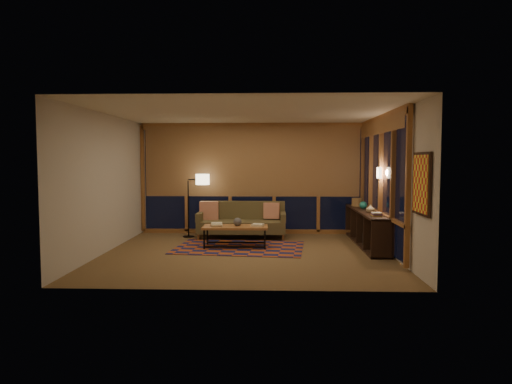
{
  "coord_description": "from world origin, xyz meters",
  "views": [
    {
      "loc": [
        0.5,
        -8.69,
        1.8
      ],
      "look_at": [
        0.17,
        0.4,
        1.16
      ],
      "focal_mm": 32.0,
      "sensor_mm": 36.0,
      "label": 1
    }
  ],
  "objects_px": {
    "bookshelf": "(366,228)",
    "floor_lamp": "(188,205)",
    "sofa": "(242,220)",
    "coffee_table": "(235,237)"
  },
  "relations": [
    {
      "from": "coffee_table",
      "to": "sofa",
      "type": "bearing_deg",
      "value": 86.32
    },
    {
      "from": "bookshelf",
      "to": "floor_lamp",
      "type": "bearing_deg",
      "value": 167.66
    },
    {
      "from": "sofa",
      "to": "bookshelf",
      "type": "distance_m",
      "value": 2.8
    },
    {
      "from": "sofa",
      "to": "coffee_table",
      "type": "xyz_separation_m",
      "value": [
        -0.05,
        -1.12,
        -0.19
      ]
    },
    {
      "from": "sofa",
      "to": "coffee_table",
      "type": "relative_size",
      "value": 1.5
    },
    {
      "from": "sofa",
      "to": "bookshelf",
      "type": "xyz_separation_m",
      "value": [
        2.7,
        -0.73,
        -0.04
      ]
    },
    {
      "from": "sofa",
      "to": "floor_lamp",
      "type": "height_order",
      "value": "floor_lamp"
    },
    {
      "from": "coffee_table",
      "to": "floor_lamp",
      "type": "distance_m",
      "value": 1.82
    },
    {
      "from": "bookshelf",
      "to": "sofa",
      "type": "bearing_deg",
      "value": 164.85
    },
    {
      "from": "coffee_table",
      "to": "floor_lamp",
      "type": "xyz_separation_m",
      "value": [
        -1.21,
        1.25,
        0.52
      ]
    }
  ]
}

